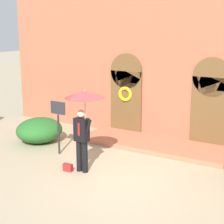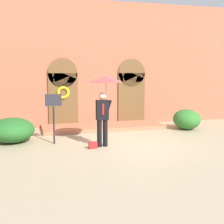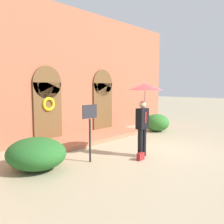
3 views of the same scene
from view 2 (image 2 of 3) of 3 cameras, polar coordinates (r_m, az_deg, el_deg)
The scene contains 7 objects.
ground_plane at distance 10.75m, azimuth 2.30°, elevation -5.95°, with size 80.00×80.00×0.00m, color tan.
building_facade at distance 14.46m, azimuth -2.78°, elevation 8.25°, with size 14.00×2.30×5.60m.
person_with_umbrella at distance 10.22m, azimuth -1.28°, elevation 4.20°, with size 1.10×1.10×2.36m.
handbag at distance 10.19m, azimuth -3.49°, elevation -6.09°, with size 0.28×0.12×0.22m, color maroon.
sign_post at distance 10.84m, azimuth -10.64°, elevation 0.29°, with size 0.56×0.06×1.72m.
shrub_left at distance 11.56m, azimuth -17.83°, elevation -3.16°, with size 1.57×1.69×0.86m, color #235B23.
shrub_right at distance 13.77m, azimuth 13.49°, elevation -1.31°, with size 1.14×1.27×0.86m, color #2D6B28.
Camera 2 is at (-3.23, -9.94, 2.53)m, focal length 50.00 mm.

